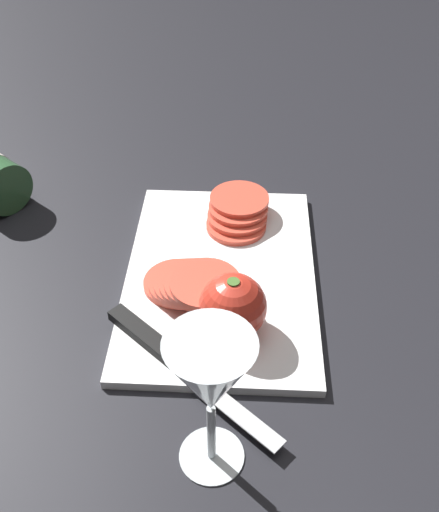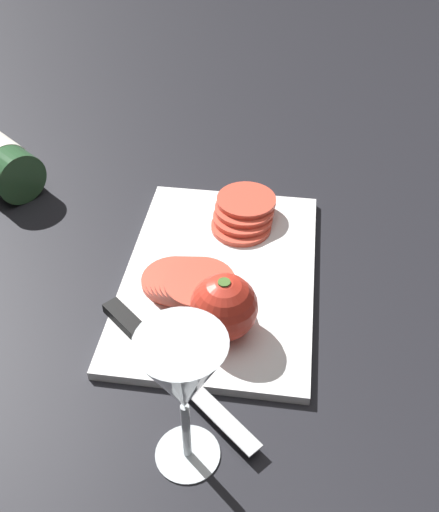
# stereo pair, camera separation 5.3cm
# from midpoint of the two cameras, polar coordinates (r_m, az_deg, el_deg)

# --- Properties ---
(ground_plane) EXTENTS (3.00, 3.00, 0.00)m
(ground_plane) POSITION_cam_midpoint_polar(r_m,az_deg,el_deg) (0.82, 3.71, -2.99)
(ground_plane) COLOR black
(cutting_board) EXTENTS (0.38, 0.26, 0.01)m
(cutting_board) POSITION_cam_midpoint_polar(r_m,az_deg,el_deg) (0.82, 1.85, -1.96)
(cutting_board) COLOR white
(cutting_board) RESTS_ON ground_plane
(wine_glass) EXTENTS (0.08, 0.08, 0.18)m
(wine_glass) POSITION_cam_midpoint_polar(r_m,az_deg,el_deg) (0.55, -0.71, -11.82)
(wine_glass) COLOR silver
(wine_glass) RESTS_ON ground_plane
(whole_tomato) EXTENTS (0.08, 0.08, 0.08)m
(whole_tomato) POSITION_cam_midpoint_polar(r_m,az_deg,el_deg) (0.71, 2.57, -4.95)
(whole_tomato) COLOR red
(whole_tomato) RESTS_ON cutting_board
(knife) EXTENTS (0.19, 0.22, 0.01)m
(knife) POSITION_cam_midpoint_polar(r_m,az_deg,el_deg) (0.72, -4.78, -8.22)
(knife) COLOR silver
(knife) RESTS_ON cutting_board
(tomato_slice_stack_near) EXTENTS (0.12, 0.09, 0.03)m
(tomato_slice_stack_near) POSITION_cam_midpoint_polar(r_m,az_deg,el_deg) (0.89, 4.03, 4.04)
(tomato_slice_stack_near) COLOR #DB4C38
(tomato_slice_stack_near) RESTS_ON cutting_board
(tomato_slice_stack_far) EXTENTS (0.13, 0.13, 0.05)m
(tomato_slice_stack_far) POSITION_cam_midpoint_polar(r_m,az_deg,el_deg) (0.77, -1.17, -2.49)
(tomato_slice_stack_far) COLOR #DB4C38
(tomato_slice_stack_far) RESTS_ON cutting_board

